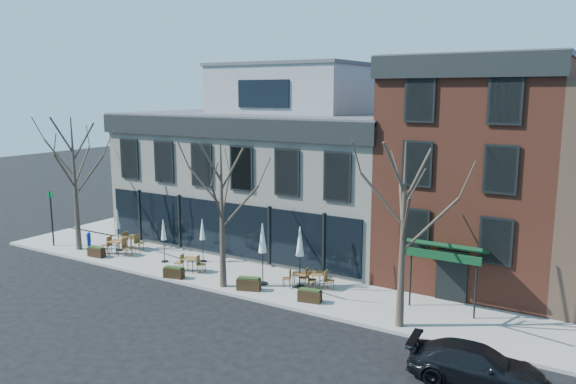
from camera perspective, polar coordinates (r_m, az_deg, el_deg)
The scene contains 25 objects.
ground at distance 32.66m, azimuth -6.53°, elevation -6.85°, with size 120.00×120.00×0.00m, color black.
sidewalk_front at distance 29.15m, azimuth -4.05°, elevation -8.77°, with size 33.50×4.70×0.15m, color gray.
sidewalk_side at distance 44.24m, azimuth -13.31°, elevation -2.45°, with size 4.50×12.00×0.15m, color gray.
corner_building at distance 35.66m, azimuth -1.59°, elevation 2.42°, with size 18.39×10.39×11.10m.
red_brick_building at distance 30.47m, azimuth 19.18°, elevation 2.28°, with size 8.20×11.78×11.18m.
tree_corner at distance 35.45m, azimuth -20.83°, elevation 0.94°, with size 3.93×3.98×7.92m.
tree_mid at distance 26.93m, azimuth -6.72°, elevation -2.18°, with size 3.50×3.55×7.04m.
tree_right at distance 22.60m, azimuth 11.61°, elevation -4.12°, with size 3.72×3.77×7.48m.
sign_pole at distance 37.25m, azimuth -22.89°, elevation -2.18°, with size 0.50×0.10×3.40m.
parked_sedan at distance 20.27m, azimuth 18.61°, elevation -16.34°, with size 1.81×4.46×1.29m, color black.
call_box at distance 34.91m, azimuth -19.57°, elevation -4.81°, with size 0.28×0.27×1.34m.
cafe_set_0 at distance 34.21m, azimuth -16.99°, elevation -5.27°, with size 2.01×0.90×1.03m.
cafe_set_1 at distance 35.15m, azimuth -15.66°, elevation -4.82°, with size 1.90×0.79×1.00m.
cafe_set_2 at distance 30.21m, azimuth -9.92°, elevation -7.13°, with size 1.77×0.87×0.91m.
cafe_set_4 at distance 27.42m, azimuth 1.15°, elevation -8.82°, with size 1.70×1.00×0.88m.
cafe_set_5 at distance 27.41m, azimuth 2.90°, elevation -8.77°, with size 1.81×0.80×0.94m.
umbrella_0 at distance 34.81m, azimuth -16.94°, elevation -2.87°, with size 0.41×0.41×2.53m.
umbrella_1 at distance 31.85m, azimuth -12.53°, elevation -4.00°, with size 0.39×0.39×2.42m.
umbrella_2 at distance 31.49m, azimuth -8.69°, elevation -4.03°, with size 0.39×0.39×2.43m.
umbrella_3 at distance 27.46m, azimuth -2.61°, elevation -5.04°, with size 0.49×0.49×3.08m.
umbrella_4 at distance 26.97m, azimuth 1.22°, elevation -5.39°, with size 0.48×0.48×3.03m.
planter_0 at distance 34.26m, azimuth -18.88°, elevation -5.77°, with size 1.07×0.50×0.58m.
planter_1 at distance 29.46m, azimuth -11.52°, elevation -8.00°, with size 1.11×0.62×0.59m.
planter_2 at distance 27.23m, azimuth -4.01°, elevation -9.28°, with size 1.22×0.82×0.63m.
planter_3 at distance 25.75m, azimuth 2.23°, elevation -10.47°, with size 1.12×0.62×0.59m.
Camera 1 is at (19.30, -24.58, 9.50)m, focal length 35.00 mm.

